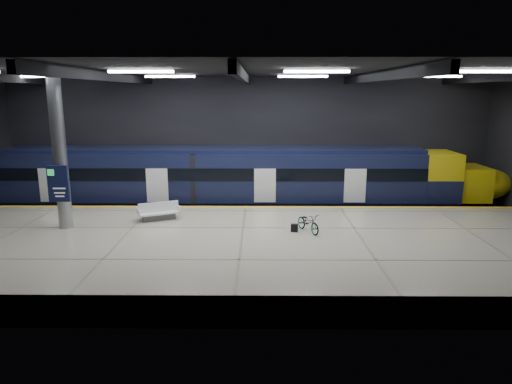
{
  "coord_description": "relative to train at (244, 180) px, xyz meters",
  "views": [
    {
      "loc": [
        0.75,
        -20.71,
        7.09
      ],
      "look_at": [
        0.56,
        1.5,
        2.2
      ],
      "focal_mm": 32.0,
      "sensor_mm": 36.0,
      "label": 1
    }
  ],
  "objects": [
    {
      "name": "info_column",
      "position": [
        -7.83,
        -6.52,
        2.4
      ],
      "size": [
        0.9,
        0.78,
        6.9
      ],
      "color": "#9EA0A5",
      "rests_on": "platform"
    },
    {
      "name": "room_shell",
      "position": [
        0.17,
        -5.49,
        3.66
      ],
      "size": [
        30.1,
        16.1,
        8.05
      ],
      "color": "black",
      "rests_on": "ground"
    },
    {
      "name": "bench",
      "position": [
        -3.91,
        -5.22,
        -0.65
      ],
      "size": [
        2.12,
        1.54,
        0.87
      ],
      "rotation": [
        0.0,
        0.0,
        0.42
      ],
      "color": "#595B60",
      "rests_on": "platform"
    },
    {
      "name": "platform",
      "position": [
        0.17,
        -8.0,
        -1.51
      ],
      "size": [
        30.0,
        11.0,
        1.1
      ],
      "primitive_type": "cube",
      "color": "#B9B29D",
      "rests_on": "ground"
    },
    {
      "name": "safety_strip",
      "position": [
        0.17,
        -2.75,
        -0.95
      ],
      "size": [
        30.0,
        0.4,
        0.01
      ],
      "primitive_type": "cube",
      "color": "gold",
      "rests_on": "platform"
    },
    {
      "name": "bicycle",
      "position": [
        3.04,
        -7.08,
        -0.53
      ],
      "size": [
        1.24,
        1.7,
        0.85
      ],
      "primitive_type": "imported",
      "rotation": [
        0.0,
        0.0,
        0.47
      ],
      "color": "#99999E",
      "rests_on": "platform"
    },
    {
      "name": "pannier_bag",
      "position": [
        2.44,
        -7.08,
        -0.78
      ],
      "size": [
        0.32,
        0.23,
        0.35
      ],
      "primitive_type": "cube",
      "rotation": [
        0.0,
        0.0,
        -0.16
      ],
      "color": "black",
      "rests_on": "platform"
    },
    {
      "name": "ground",
      "position": [
        0.17,
        -5.5,
        -2.06
      ],
      "size": [
        30.0,
        30.0,
        0.0
      ],
      "primitive_type": "plane",
      "color": "black",
      "rests_on": "ground"
    },
    {
      "name": "rails",
      "position": [
        0.17,
        0.0,
        -1.98
      ],
      "size": [
        30.0,
        1.52,
        0.16
      ],
      "color": "gray",
      "rests_on": "ground"
    },
    {
      "name": "train",
      "position": [
        0.0,
        0.0,
        0.0
      ],
      "size": [
        29.4,
        2.84,
        3.79
      ],
      "color": "black",
      "rests_on": "ground"
    }
  ]
}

